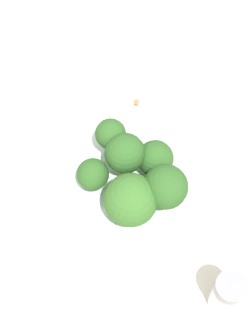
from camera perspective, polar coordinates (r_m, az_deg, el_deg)
name	(u,v)px	position (r m, az deg, el deg)	size (l,w,h in m)	color
ground_plane	(126,200)	(0.63, 0.00, -3.23)	(3.00, 3.00, 0.00)	beige
bowl	(126,191)	(0.61, 0.00, -2.30)	(0.18, 0.18, 0.05)	silver
broccoli_floret_0	(165,188)	(0.55, 4.00, -2.01)	(0.05, 0.05, 0.06)	#84AD66
broccoli_floret_1	(155,159)	(0.57, 2.98, 0.91)	(0.04, 0.04, 0.04)	#84AD66
broccoli_floret_2	(131,200)	(0.54, 0.48, -3.29)	(0.05, 0.05, 0.06)	#8EB770
broccoli_floret_3	(125,154)	(0.57, -0.09, 1.39)	(0.04, 0.04, 0.06)	#8EB770
broccoli_floret_4	(93,175)	(0.57, -3.39, -0.71)	(0.03, 0.03, 0.04)	#7A9E5B
broccoli_floret_5	(111,136)	(0.58, -1.57, 3.30)	(0.03, 0.03, 0.05)	#84AD66
pepper_shaker	(226,294)	(0.57, 10.17, -12.49)	(0.03, 0.03, 0.07)	silver
almond_crumb_0	(122,118)	(0.68, -0.43, 5.10)	(0.01, 0.00, 0.01)	tan
almond_crumb_1	(136,102)	(0.69, 1.06, 6.74)	(0.01, 0.01, 0.01)	olive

